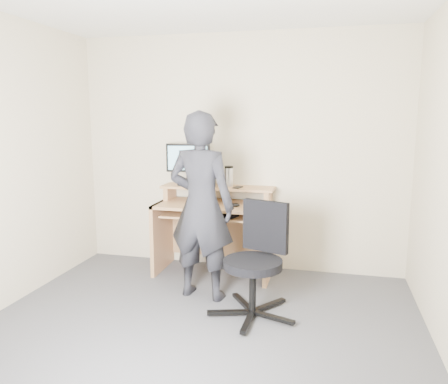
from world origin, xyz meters
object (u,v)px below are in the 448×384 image
at_px(office_chair, 257,256).
at_px(person, 201,206).
at_px(monitor, 188,161).
at_px(desk, 216,221).

distance_m(office_chair, person, 0.69).
bearing_deg(monitor, office_chair, -52.35).
bearing_deg(desk, office_chair, -57.10).
bearing_deg(desk, person, -86.45).
distance_m(monitor, person, 0.88).
relative_size(desk, monitor, 2.55).
bearing_deg(monitor, person, -69.51).
bearing_deg(person, office_chair, 165.17).
relative_size(desk, office_chair, 1.30).
distance_m(desk, office_chair, 1.09).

